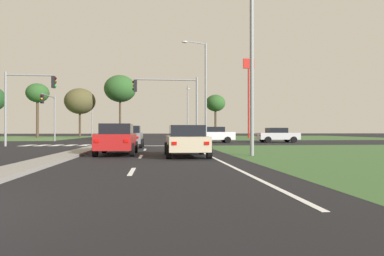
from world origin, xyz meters
TOP-DOWN VIEW (x-y plane):
  - ground_plane at (0.00, 30.00)m, footprint 200.00×200.00m
  - grass_verge_far_right at (25.50, 54.50)m, footprint 35.00×35.00m
  - median_island_near at (0.00, 11.00)m, footprint 1.20×22.00m
  - median_island_far at (0.00, 55.00)m, footprint 1.20×36.00m
  - lane_dash_near at (3.50, 5.58)m, footprint 0.14×2.00m
  - lane_dash_second at (3.50, 11.58)m, footprint 0.14×2.00m
  - lane_dash_third at (3.50, 17.58)m, footprint 0.14×2.00m
  - edge_line_right at (6.85, 12.00)m, footprint 0.14×24.00m
  - stop_bar_near at (3.80, 23.00)m, footprint 6.40×0.50m
  - crosswalk_bar_near at (-6.40, 24.80)m, footprint 0.70×2.80m
  - crosswalk_bar_second at (-5.25, 24.80)m, footprint 0.70×2.80m
  - crosswalk_bar_third at (-4.10, 24.80)m, footprint 0.70×2.80m
  - crosswalk_bar_fourth at (-2.95, 24.80)m, footprint 0.70×2.80m
  - crosswalk_bar_fifth at (-1.80, 24.80)m, footprint 0.70×2.80m
  - car_navy_near at (-2.27, 50.88)m, footprint 2.03×4.32m
  - car_red_second at (2.21, 13.10)m, footprint 1.96×4.54m
  - car_grey_third at (2.26, 20.85)m, footprint 2.01×4.37m
  - car_beige_fourth at (5.68, 11.43)m, footprint 2.03×4.29m
  - car_white_fifth at (9.90, 29.38)m, footprint 4.42×2.07m
  - car_silver_sixth at (16.76, 29.56)m, footprint 4.24×2.04m
  - car_maroon_seventh at (-2.28, 43.23)m, footprint 2.05×4.53m
  - traffic_signal_near_left at (-6.23, 23.40)m, footprint 3.99×0.32m
  - traffic_signal_far_left at (-7.60, 34.80)m, footprint 0.32×4.84m
  - traffic_signal_near_right at (5.62, 23.40)m, footprint 5.43×0.32m
  - street_lamp_near at (9.06, 11.79)m, footprint 1.35×1.58m
  - street_lamp_second at (8.77, 27.69)m, footprint 2.51×1.25m
  - street_lamp_third at (9.02, 47.45)m, footprint 0.68×2.59m
  - street_lamp_fourth at (-9.16, 67.40)m, footprint 2.10×1.39m
  - pedestrian_at_median at (0.07, 38.31)m, footprint 0.34×0.34m
  - fastfood_pole_sign at (19.18, 49.69)m, footprint 1.80×0.40m
  - treeline_second at (-15.88, 55.73)m, footprint 3.80×3.80m
  - treeline_third at (-9.29, 57.70)m, footprint 5.37×5.37m
  - treeline_fourth at (-1.99, 55.05)m, footprint 5.44×5.44m
  - treeline_fifth at (15.03, 57.32)m, footprint 3.62×3.62m

SIDE VIEW (x-z plane):
  - ground_plane at x=0.00m, z-range 0.00..0.00m
  - grass_verge_far_right at x=25.50m, z-range 0.00..0.01m
  - lane_dash_near at x=3.50m, z-range 0.00..0.01m
  - lane_dash_second at x=3.50m, z-range 0.00..0.01m
  - lane_dash_third at x=3.50m, z-range 0.00..0.01m
  - edge_line_right at x=6.85m, z-range 0.00..0.01m
  - stop_bar_near at x=3.80m, z-range 0.00..0.01m
  - crosswalk_bar_near at x=-6.40m, z-range 0.00..0.01m
  - crosswalk_bar_second at x=-5.25m, z-range 0.00..0.01m
  - crosswalk_bar_third at x=-4.10m, z-range 0.00..0.01m
  - crosswalk_bar_fourth at x=-2.95m, z-range 0.00..0.01m
  - crosswalk_bar_fifth at x=-1.80m, z-range 0.00..0.01m
  - median_island_near at x=0.00m, z-range 0.00..0.14m
  - median_island_far at x=0.00m, z-range 0.00..0.14m
  - car_navy_near at x=-2.27m, z-range 0.02..1.51m
  - car_beige_fourth at x=5.68m, z-range 0.02..1.52m
  - car_silver_sixth at x=16.76m, z-range 0.02..1.54m
  - car_maroon_seventh at x=-2.28m, z-range 0.02..1.58m
  - car_grey_third at x=2.26m, z-range 0.02..1.61m
  - car_red_second at x=2.21m, z-range 0.02..1.61m
  - car_white_fifth at x=9.90m, z-range 0.02..1.63m
  - pedestrian_at_median at x=0.07m, z-range 0.34..2.16m
  - traffic_signal_far_left at x=-7.60m, z-range 1.03..6.34m
  - traffic_signal_near_right at x=5.62m, z-range 1.12..6.82m
  - traffic_signal_near_left at x=-6.23m, z-range 1.05..6.95m
  - street_lamp_third at x=9.02m, z-range 0.57..8.65m
  - street_lamp_fourth at x=-9.16m, z-range 0.55..9.57m
  - street_lamp_second at x=8.77m, z-range 0.58..10.27m
  - street_lamp_near at x=9.06m, z-range 0.52..10.94m
  - treeline_fifth at x=15.03m, z-range 2.30..10.11m
  - treeline_third at x=-9.29m, z-range 2.06..10.78m
  - treeline_second at x=-15.88m, z-range 2.89..12.13m
  - treeline_fourth at x=-1.99m, z-range 3.03..13.78m
  - fastfood_pole_sign at x=19.18m, z-range 2.86..15.80m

